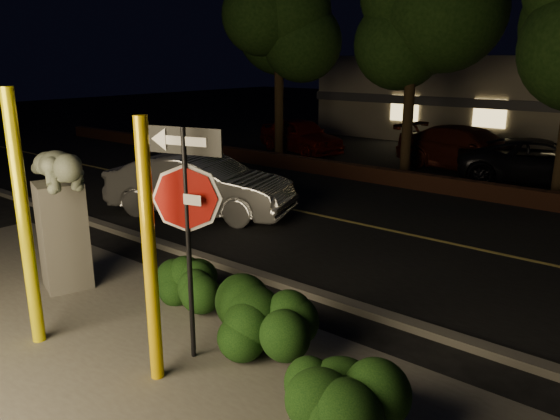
% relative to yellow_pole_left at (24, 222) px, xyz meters
% --- Properties ---
extents(ground, '(90.00, 90.00, 0.00)m').
position_rel_yellow_pole_left_xyz_m(ground, '(1.18, 10.79, -1.78)').
color(ground, black).
rests_on(ground, ground).
extents(patio, '(14.00, 6.00, 0.02)m').
position_rel_yellow_pole_left_xyz_m(patio, '(1.18, -0.21, -1.77)').
color(patio, '#4C4944').
rests_on(patio, ground).
extents(road, '(80.00, 8.00, 0.01)m').
position_rel_yellow_pole_left_xyz_m(road, '(1.18, 7.79, -1.78)').
color(road, black).
rests_on(road, ground).
extents(lane_marking, '(80.00, 0.12, 0.00)m').
position_rel_yellow_pole_left_xyz_m(lane_marking, '(1.18, 7.79, -1.77)').
color(lane_marking, tan).
rests_on(lane_marking, road).
extents(curb, '(80.00, 0.25, 0.12)m').
position_rel_yellow_pole_left_xyz_m(curb, '(1.18, 3.69, -1.72)').
color(curb, '#4C4944').
rests_on(curb, ground).
extents(brick_wall, '(40.00, 0.35, 0.50)m').
position_rel_yellow_pole_left_xyz_m(brick_wall, '(1.18, 12.09, -1.53)').
color(brick_wall, '#3F1F14').
rests_on(brick_wall, ground).
extents(parking_lot, '(40.00, 12.00, 0.01)m').
position_rel_yellow_pole_left_xyz_m(parking_lot, '(1.18, 17.79, -1.78)').
color(parking_lot, black).
rests_on(parking_lot, ground).
extents(tree_far_a, '(4.60, 4.60, 7.43)m').
position_rel_yellow_pole_left_xyz_m(tree_far_a, '(-6.82, 13.79, 3.56)').
color(tree_far_a, black).
rests_on(tree_far_a, ground).
extents(yellow_pole_left, '(0.18, 0.18, 3.57)m').
position_rel_yellow_pole_left_xyz_m(yellow_pole_left, '(0.00, 0.00, 0.00)').
color(yellow_pole_left, yellow).
rests_on(yellow_pole_left, ground).
extents(yellow_pole_right, '(0.17, 0.17, 3.30)m').
position_rel_yellow_pole_left_xyz_m(yellow_pole_right, '(2.05, 0.48, -0.13)').
color(yellow_pole_right, '#E5B708').
rests_on(yellow_pole_right, ground).
extents(signpost, '(1.03, 0.29, 3.11)m').
position_rel_yellow_pole_left_xyz_m(signpost, '(2.04, 1.10, 0.43)').
color(signpost, black).
rests_on(signpost, ground).
extents(sculpture, '(2.34, 1.30, 2.53)m').
position_rel_yellow_pole_left_xyz_m(sculpture, '(-1.41, 1.29, -0.22)').
color(sculpture, '#4C4944').
rests_on(sculpture, ground).
extents(hedge_center, '(1.89, 1.41, 0.89)m').
position_rel_yellow_pole_left_xyz_m(hedge_center, '(0.69, 2.23, -1.34)').
color(hedge_center, black).
rests_on(hedge_center, ground).
extents(hedge_right, '(1.81, 0.98, 1.18)m').
position_rel_yellow_pole_left_xyz_m(hedge_right, '(2.88, 1.72, -1.19)').
color(hedge_right, black).
rests_on(hedge_right, ground).
extents(hedge_far_right, '(1.61, 1.33, 0.96)m').
position_rel_yellow_pole_left_xyz_m(hedge_far_right, '(4.32, 1.03, -1.30)').
color(hedge_far_right, black).
rests_on(hedge_far_right, ground).
extents(silver_sedan, '(5.06, 3.17, 1.57)m').
position_rel_yellow_pole_left_xyz_m(silver_sedan, '(-3.03, 5.95, -1.00)').
color(silver_sedan, '#A6A6AA').
rests_on(silver_sedan, ground).
extents(parked_car_red, '(4.63, 2.89, 1.47)m').
position_rel_yellow_pole_left_xyz_m(parked_car_red, '(-6.81, 15.22, -1.05)').
color(parked_car_red, '#6C0E03').
rests_on(parked_car_red, ground).
extents(parked_car_darkred, '(5.64, 2.93, 1.56)m').
position_rel_yellow_pole_left_xyz_m(parked_car_darkred, '(0.26, 15.79, -1.00)').
color(parked_car_darkred, '#3C130C').
rests_on(parked_car_darkred, ground).
extents(parked_car_dark, '(5.66, 3.92, 1.44)m').
position_rel_yellow_pole_left_xyz_m(parked_car_dark, '(2.82, 15.18, -1.07)').
color(parked_car_dark, black).
rests_on(parked_car_dark, ground).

